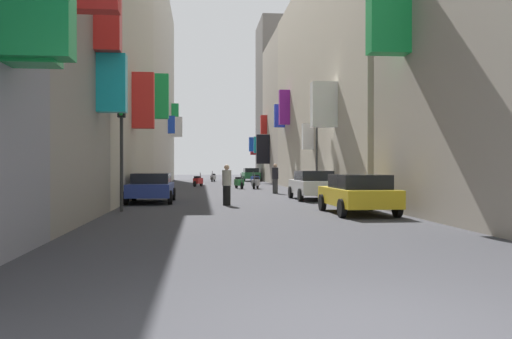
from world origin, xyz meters
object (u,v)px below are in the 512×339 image
at_px(scooter_silver, 256,182).
at_px(traffic_light_near_corner, 121,133).
at_px(scooter_blue, 255,179).
at_px(pedestrian_near_left, 275,179).
at_px(traffic_light_far_corner, 317,139).
at_px(parked_car_white, 313,184).
at_px(parked_car_green, 251,174).
at_px(scooter_white, 213,177).
at_px(parked_car_yellow, 358,193).
at_px(scooter_red, 198,181).
at_px(pedestrian_crossing, 227,185).
at_px(parked_car_blue, 151,187).
at_px(scooter_green, 239,182).

height_order(scooter_silver, traffic_light_near_corner, traffic_light_near_corner).
height_order(scooter_blue, pedestrian_near_left, pedestrian_near_left).
height_order(scooter_silver, traffic_light_far_corner, traffic_light_far_corner).
relative_size(parked_car_white, scooter_silver, 2.32).
relative_size(parked_car_green, traffic_light_near_corner, 1.08).
bearing_deg(traffic_light_far_corner, scooter_white, 100.00).
distance_m(parked_car_green, scooter_white, 4.49).
bearing_deg(pedestrian_near_left, traffic_light_far_corner, -58.17).
relative_size(parked_car_yellow, traffic_light_near_corner, 1.00).
distance_m(parked_car_green, parked_car_white, 32.96).
distance_m(parked_car_green, scooter_red, 16.46).
bearing_deg(pedestrian_crossing, parked_car_green, 83.00).
distance_m(parked_car_green, traffic_light_near_corner, 39.83).
bearing_deg(scooter_white, scooter_blue, -60.79).
bearing_deg(parked_car_yellow, parked_car_blue, 139.03).
height_order(parked_car_blue, parked_car_white, parked_car_white).
relative_size(scooter_silver, pedestrian_crossing, 1.02).
bearing_deg(parked_car_white, scooter_white, 97.47).
height_order(parked_car_blue, scooter_silver, parked_car_blue).
bearing_deg(pedestrian_near_left, parked_car_white, -80.72).
height_order(parked_car_white, scooter_white, parked_car_white).
bearing_deg(parked_car_white, pedestrian_near_left, 99.28).
xyz_separation_m(parked_car_yellow, pedestrian_near_left, (-0.89, 13.80, 0.18)).
relative_size(scooter_green, pedestrian_crossing, 1.13).
height_order(scooter_silver, pedestrian_near_left, pedestrian_near_left).
xyz_separation_m(scooter_blue, pedestrian_near_left, (-0.71, -18.49, 0.44)).
xyz_separation_m(parked_car_blue, pedestrian_crossing, (3.30, -2.20, 0.14)).
height_order(parked_car_yellow, pedestrian_crossing, pedestrian_crossing).
xyz_separation_m(scooter_green, scooter_blue, (2.38, 11.46, -0.00)).
distance_m(scooter_silver, traffic_light_far_corner, 10.34).
bearing_deg(parked_car_blue, parked_car_yellow, -40.97).
bearing_deg(parked_car_yellow, parked_car_white, 89.29).
bearing_deg(parked_car_yellow, scooter_red, 102.44).
bearing_deg(scooter_silver, scooter_white, 98.10).
bearing_deg(traffic_light_near_corner, pedestrian_near_left, 58.70).
bearing_deg(scooter_blue, scooter_white, 119.21).
bearing_deg(pedestrian_near_left, scooter_blue, 87.81).
xyz_separation_m(scooter_red, pedestrian_crossing, (1.30, -20.89, 0.38)).
xyz_separation_m(scooter_silver, scooter_red, (-4.20, 4.77, 0.00)).
xyz_separation_m(parked_car_white, pedestrian_crossing, (-4.37, -3.36, 0.10)).
distance_m(scooter_green, scooter_red, 5.36).
relative_size(scooter_red, pedestrian_near_left, 0.98).
bearing_deg(traffic_light_far_corner, parked_car_yellow, -95.17).
distance_m(parked_car_blue, traffic_light_near_corner, 5.25).
distance_m(parked_car_white, scooter_silver, 12.86).
height_order(parked_car_white, scooter_silver, parked_car_white).
height_order(scooter_green, pedestrian_crossing, pedestrian_crossing).
bearing_deg(pedestrian_crossing, pedestrian_near_left, 70.29).
bearing_deg(scooter_silver, pedestrian_crossing, -100.20).
bearing_deg(traffic_light_far_corner, pedestrian_near_left, 121.83).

